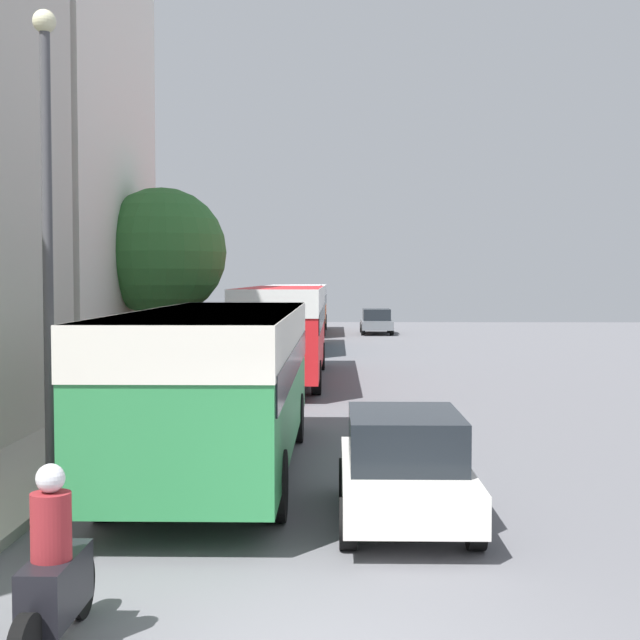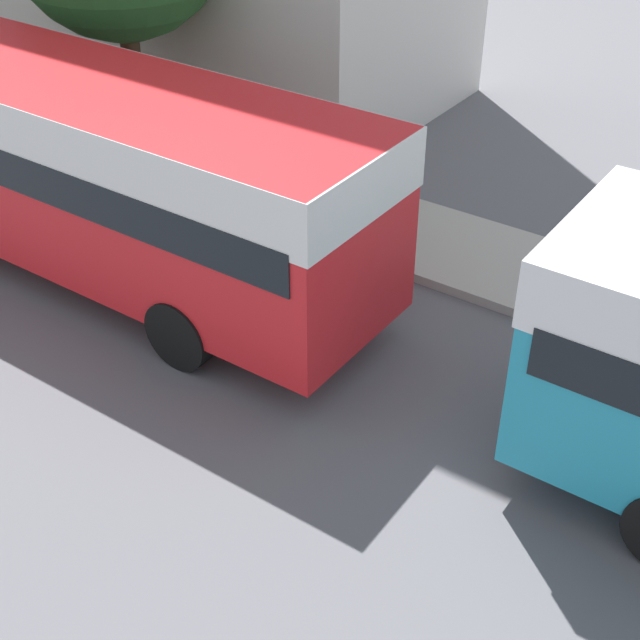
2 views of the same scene
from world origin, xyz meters
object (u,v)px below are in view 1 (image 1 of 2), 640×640
Objects in this scene: bus_lead at (219,367)px; car_far_curb at (376,321)px; pedestrian_near_curb at (112,398)px; motorcycle_behind_lead at (54,578)px; bus_rear at (306,302)px; bus_third_in_line at (293,308)px; bus_following at (284,320)px; car_crossing at (405,466)px.

car_far_curb is (4.38, 38.23, -1.06)m from bus_lead.
motorcycle_behind_lead is at bearing -78.66° from pedestrian_near_curb.
car_far_curb is 36.41m from pedestrian_near_curb.
pedestrian_near_curb is at bearing 135.02° from bus_lead.
bus_third_in_line is at bearing -90.65° from bus_rear.
motorcycle_behind_lead is (-0.81, -21.15, -1.31)m from bus_following.
bus_following is 25.32m from bus_rear.
car_far_curb is at bearing 88.02° from car_crossing.
bus_third_in_line is 29.86m from car_crossing.
bus_following is at bearing 98.95° from car_crossing.
bus_rear is 4.51m from car_far_curb.
bus_following reaches higher than bus_third_in_line.
bus_rear is 4.69× the size of motorcycle_behind_lead.
car_far_curb is at bearing 83.88° from motorcycle_behind_lead.
bus_third_in_line is at bearing 69.04° from car_far_curb.
car_crossing is (2.65, -16.82, -1.21)m from bus_following.
car_crossing is (2.85, -42.13, -1.12)m from bus_rear.
bus_lead is 7.44m from motorcycle_behind_lead.
bus_rear is (-0.20, 25.32, -0.08)m from bus_following.
bus_rear reaches higher than pedestrian_near_curb.
car_far_curb is 2.67× the size of pedestrian_near_curb.
bus_third_in_line is 34.05m from motorcycle_behind_lead.
motorcycle_behind_lead is at bearing -128.65° from car_crossing.
bus_rear is at bearing -11.98° from car_far_curb.
bus_following is at bearing 76.24° from pedestrian_near_curb.
pedestrian_near_curb is at bearing -103.76° from bus_following.
bus_rear is 36.77m from pedestrian_near_curb.
bus_following is (0.31, 13.82, 0.15)m from bus_lead.
bus_following is at bearing 80.52° from car_far_curb.
bus_lead is at bearing -90.15° from bus_rear.
bus_third_in_line is at bearing 89.21° from motorcycle_behind_lead.
bus_third_in_line reaches higher than car_far_curb.
bus_rear is 46.48m from motorcycle_behind_lead.
pedestrian_near_curb reaches higher than car_crossing.
bus_third_in_line reaches higher than pedestrian_near_curb.
bus_rear is 2.70× the size of car_crossing.
motorcycle_behind_lead is at bearing -90.75° from bus_rear.
car_far_curb is at bearing 83.46° from bus_lead.
bus_lead is 13.82m from bus_following.
motorcycle_behind_lead is (-0.47, -34.02, -1.28)m from bus_third_in_line.
motorcycle_behind_lead is 5.54m from car_crossing.
bus_third_in_line is at bearing 84.26° from pedestrian_near_curb.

